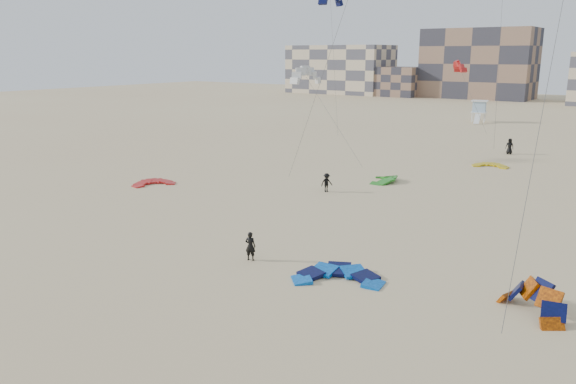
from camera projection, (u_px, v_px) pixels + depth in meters
The scene contains 15 objects.
ground at pixel (233, 292), 27.98m from camera, with size 320.00×320.00×0.00m, color beige.
kite_ground_blue at pixel (338, 280), 29.48m from camera, with size 4.28×4.44×0.81m, color blue, non-canonical shape.
kite_ground_orange at pixel (531, 313), 25.64m from camera, with size 3.50×2.48×2.46m, color #EE6003, non-canonical shape.
kite_ground_red at pixel (154, 184), 50.95m from camera, with size 3.39×3.58×0.59m, color red, non-canonical shape.
kite_ground_green at pixel (382, 181), 52.28m from camera, with size 3.64×3.77×0.99m, color #2A871F, non-canonical shape.
kite_ground_yellow at pixel (490, 167), 59.00m from camera, with size 3.21×3.36×0.48m, color #C59B07, non-canonical shape.
kitesurfer_main at pixel (250, 246), 32.07m from camera, with size 0.62×0.41×1.70m, color black.
kitesurfer_c at pixel (327, 183), 48.04m from camera, with size 1.05×0.60×1.63m, color black.
kitesurfer_e at pixel (510, 146), 66.20m from camera, with size 0.91×0.59×1.86m, color black.
kite_fly_grey at pixel (306, 77), 61.72m from camera, with size 12.33×7.50×9.32m.
kite_fly_red at pixel (460, 68), 75.93m from camera, with size 6.52×4.30×10.06m.
lifeguard_tower_far at pixel (479, 111), 97.12m from camera, with size 3.12×5.37×3.73m.
condo_west_a at pixel (340, 69), 168.53m from camera, with size 30.00×15.00×14.00m, color beige.
condo_west_b at pixel (479, 64), 148.67m from camera, with size 28.00×14.00×18.00m, color #876651.
condo_fill_left at pixel (398, 82), 156.39m from camera, with size 12.00×10.00×8.00m, color #876651.
Camera 1 is at (17.32, -19.55, 11.54)m, focal length 35.00 mm.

